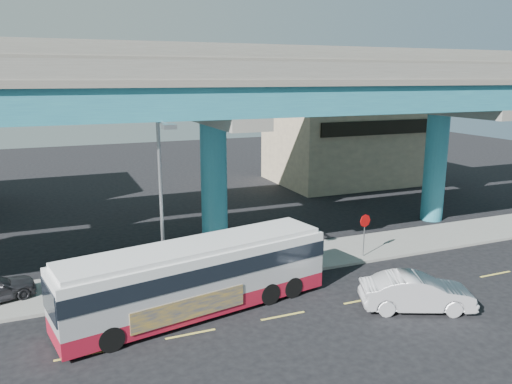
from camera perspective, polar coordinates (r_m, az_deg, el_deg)
name	(u,v)px	position (r m, az deg, el deg)	size (l,w,h in m)	color
ground	(280,313)	(21.91, 2.75, -13.64)	(120.00, 120.00, 0.00)	black
sidewalk	(236,267)	(26.52, -2.34, -8.57)	(70.00, 4.00, 0.15)	gray
lane_markings	(283,316)	(21.66, 3.10, -13.95)	(58.00, 0.12, 0.01)	#D8C64C
viaduct	(212,90)	(28.10, -5.09, 11.56)	(52.00, 12.40, 11.70)	#21657F
building_beige	(349,145)	(48.90, 10.56, 5.35)	(14.00, 10.23, 7.00)	tan
transit_bus	(198,275)	(21.51, -6.70, -9.36)	(12.10, 4.78, 3.04)	maroon
sedan	(417,292)	(22.93, 17.89, -10.87)	(5.03, 3.41, 1.57)	#B8B8BD
street_lamp	(163,182)	(22.03, -10.59, 1.08)	(0.50, 2.60, 8.04)	gray
stop_sign	(365,226)	(27.94, 12.33, -3.87)	(0.72, 0.13, 2.39)	gray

